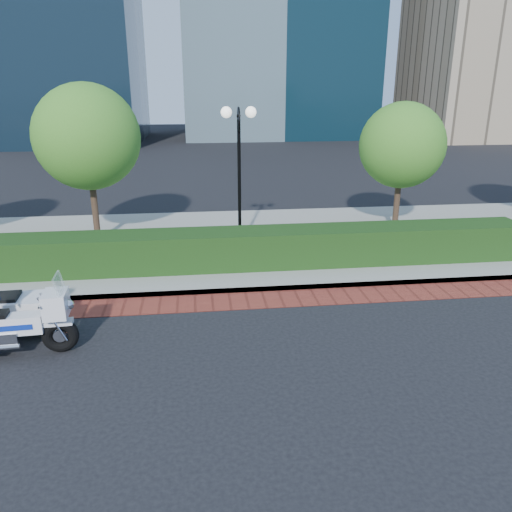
{
  "coord_description": "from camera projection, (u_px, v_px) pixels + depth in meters",
  "views": [
    {
      "loc": [
        -0.3,
        -9.46,
        4.92
      ],
      "look_at": [
        1.09,
        1.89,
        1.0
      ],
      "focal_mm": 35.0,
      "sensor_mm": 36.0,
      "label": 1
    }
  ],
  "objects": [
    {
      "name": "tree_c",
      "position": [
        402.0,
        145.0,
        16.38
      ],
      "size": [
        2.8,
        2.8,
        4.3
      ],
      "color": "#332319",
      "rests_on": "sidewalk"
    },
    {
      "name": "lamppost",
      "position": [
        239.0,
        156.0,
        14.55
      ],
      "size": [
        1.02,
        0.7,
        4.21
      ],
      "color": "black",
      "rests_on": "sidewalk"
    },
    {
      "name": "brick_strip",
      "position": [
        213.0,
        302.0,
        11.92
      ],
      "size": [
        60.0,
        1.0,
        0.01
      ],
      "primitive_type": "cube",
      "color": "maroon",
      "rests_on": "ground"
    },
    {
      "name": "sidewalk",
      "position": [
        207.0,
        243.0,
        16.13
      ],
      "size": [
        60.0,
        8.0,
        0.15
      ],
      "primitive_type": "cube",
      "color": "gray",
      "rests_on": "ground"
    },
    {
      "name": "ground",
      "position": [
        215.0,
        332.0,
        10.52
      ],
      "size": [
        120.0,
        120.0,
        0.0
      ],
      "primitive_type": "plane",
      "color": "black",
      "rests_on": "ground"
    },
    {
      "name": "police_motorcycle",
      "position": [
        4.0,
        314.0,
        9.67
      ],
      "size": [
        2.63,
        1.85,
        2.12
      ],
      "rotation": [
        0.0,
        0.0,
        0.06
      ],
      "color": "black",
      "rests_on": "ground"
    },
    {
      "name": "tree_b",
      "position": [
        87.0,
        137.0,
        15.1
      ],
      "size": [
        3.2,
        3.2,
        4.89
      ],
      "color": "#332319",
      "rests_on": "sidewalk"
    },
    {
      "name": "hedge_main",
      "position": [
        209.0,
        250.0,
        13.69
      ],
      "size": [
        18.0,
        1.2,
        1.0
      ],
      "primitive_type": "cube",
      "color": "black",
      "rests_on": "sidewalk"
    }
  ]
}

